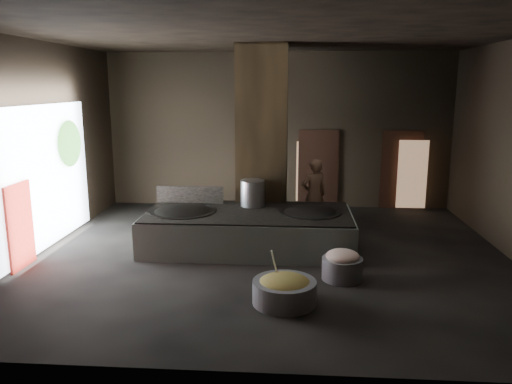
# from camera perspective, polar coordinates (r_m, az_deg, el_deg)

# --- Properties ---
(floor) EXTENTS (10.00, 9.00, 0.10)m
(floor) POSITION_cam_1_polar(r_m,az_deg,el_deg) (10.78, 1.70, -7.42)
(floor) COLOR black
(floor) RESTS_ON ground
(ceiling) EXTENTS (10.00, 9.00, 0.10)m
(ceiling) POSITION_cam_1_polar(r_m,az_deg,el_deg) (10.21, 1.87, 17.71)
(ceiling) COLOR black
(ceiling) RESTS_ON back_wall
(back_wall) EXTENTS (10.00, 0.10, 4.50)m
(back_wall) POSITION_cam_1_polar(r_m,az_deg,el_deg) (14.77, 2.53, 7.02)
(back_wall) COLOR black
(back_wall) RESTS_ON ground
(front_wall) EXTENTS (10.00, 0.10, 4.50)m
(front_wall) POSITION_cam_1_polar(r_m,az_deg,el_deg) (5.77, -0.12, -0.89)
(front_wall) COLOR black
(front_wall) RESTS_ON ground
(left_wall) EXTENTS (0.10, 9.00, 4.50)m
(left_wall) POSITION_cam_1_polar(r_m,az_deg,el_deg) (11.60, -24.08, 4.61)
(left_wall) COLOR black
(left_wall) RESTS_ON ground
(pillar) EXTENTS (1.20, 1.20, 4.50)m
(pillar) POSITION_cam_1_polar(r_m,az_deg,el_deg) (12.14, 0.74, 5.94)
(pillar) COLOR black
(pillar) RESTS_ON ground
(hearth_platform) EXTENTS (4.56, 2.21, 0.79)m
(hearth_platform) POSITION_cam_1_polar(r_m,az_deg,el_deg) (11.08, -0.88, -4.45)
(hearth_platform) COLOR #ABBCA9
(hearth_platform) RESTS_ON ground
(platform_cap) EXTENTS (4.45, 2.13, 0.03)m
(platform_cap) POSITION_cam_1_polar(r_m,az_deg,el_deg) (10.97, -0.88, -2.34)
(platform_cap) COLOR black
(platform_cap) RESTS_ON hearth_platform
(wok_left) EXTENTS (1.43, 1.43, 0.40)m
(wok_left) POSITION_cam_1_polar(r_m,az_deg,el_deg) (11.16, -8.35, -2.57)
(wok_left) COLOR black
(wok_left) RESTS_ON hearth_platform
(wok_left_rim) EXTENTS (1.46, 1.46, 0.05)m
(wok_left_rim) POSITION_cam_1_polar(r_m,az_deg,el_deg) (11.14, -8.36, -2.22)
(wok_left_rim) COLOR black
(wok_left_rim) RESTS_ON hearth_platform
(wok_right) EXTENTS (1.33, 1.33, 0.38)m
(wok_right) POSITION_cam_1_polar(r_m,az_deg,el_deg) (11.00, 6.17, -2.72)
(wok_right) COLOR black
(wok_right) RESTS_ON hearth_platform
(wok_right_rim) EXTENTS (1.36, 1.36, 0.05)m
(wok_right_rim) POSITION_cam_1_polar(r_m,az_deg,el_deg) (10.99, 6.18, -2.37)
(wok_right_rim) COLOR black
(wok_right_rim) RESTS_ON hearth_platform
(stock_pot) EXTENTS (0.55, 0.55, 0.59)m
(stock_pot) POSITION_cam_1_polar(r_m,az_deg,el_deg) (11.43, -0.40, -0.14)
(stock_pot) COLOR #B6BBBF
(stock_pot) RESTS_ON hearth_platform
(splash_guard) EXTENTS (1.58, 0.07, 0.40)m
(splash_guard) POSITION_cam_1_polar(r_m,az_deg,el_deg) (11.85, -7.57, -0.29)
(splash_guard) COLOR black
(splash_guard) RESTS_ON hearth_platform
(cook) EXTENTS (0.77, 0.65, 1.80)m
(cook) POSITION_cam_1_polar(r_m,az_deg,el_deg) (12.39, 6.64, -0.34)
(cook) COLOR brown
(cook) RESTS_ON ground
(veg_basin) EXTENTS (1.15, 1.15, 0.39)m
(veg_basin) POSITION_cam_1_polar(r_m,az_deg,el_deg) (8.43, 3.26, -11.34)
(veg_basin) COLOR gray
(veg_basin) RESTS_ON ground
(veg_fill) EXTENTS (0.87, 0.87, 0.27)m
(veg_fill) POSITION_cam_1_polar(r_m,az_deg,el_deg) (8.37, 3.28, -10.37)
(veg_fill) COLOR olive
(veg_fill) RESTS_ON veg_basin
(ladle) EXTENTS (0.17, 0.41, 0.75)m
(ladle) POSITION_cam_1_polar(r_m,az_deg,el_deg) (8.44, 2.28, -8.71)
(ladle) COLOR #B6BBBF
(ladle) RESTS_ON veg_basin
(meat_basin) EXTENTS (0.89, 0.89, 0.41)m
(meat_basin) POSITION_cam_1_polar(r_m,az_deg,el_deg) (9.53, 9.82, -8.62)
(meat_basin) COLOR gray
(meat_basin) RESTS_ON ground
(meat_fill) EXTENTS (0.63, 0.63, 0.24)m
(meat_fill) POSITION_cam_1_polar(r_m,az_deg,el_deg) (9.45, 9.87, -7.24)
(meat_fill) COLOR #DA9683
(meat_fill) RESTS_ON meat_basin
(doorway_near) EXTENTS (1.18, 0.08, 2.38)m
(doorway_near) POSITION_cam_1_polar(r_m,az_deg,el_deg) (14.83, 7.12, 2.47)
(doorway_near) COLOR black
(doorway_near) RESTS_ON ground
(doorway_near_glow) EXTENTS (0.76, 0.04, 1.79)m
(doorway_near_glow) POSITION_cam_1_polar(r_m,az_deg,el_deg) (14.88, 6.09, 2.33)
(doorway_near_glow) COLOR #8C6647
(doorway_near_glow) RESTS_ON ground
(doorway_far) EXTENTS (1.18, 0.08, 2.38)m
(doorway_far) POSITION_cam_1_polar(r_m,az_deg,el_deg) (15.14, 16.23, 2.28)
(doorway_far) COLOR black
(doorway_far) RESTS_ON ground
(doorway_far_glow) EXTENTS (0.83, 0.04, 1.97)m
(doorway_far_glow) POSITION_cam_1_polar(r_m,az_deg,el_deg) (15.00, 17.43, 1.93)
(doorway_far_glow) COLOR #8C6647
(doorway_far_glow) RESTS_ON ground
(left_opening) EXTENTS (0.04, 4.20, 3.10)m
(left_opening) POSITION_cam_1_polar(r_m,az_deg,el_deg) (11.82, -22.94, 1.64)
(left_opening) COLOR white
(left_opening) RESTS_ON ground
(pavilion_sliver) EXTENTS (0.05, 0.90, 1.70)m
(pavilion_sliver) POSITION_cam_1_polar(r_m,az_deg,el_deg) (10.83, -25.36, -3.53)
(pavilion_sliver) COLOR maroon
(pavilion_sliver) RESTS_ON ground
(tree_silhouette) EXTENTS (0.28, 1.10, 1.10)m
(tree_silhouette) POSITION_cam_1_polar(r_m,az_deg,el_deg) (12.68, -20.52, 5.21)
(tree_silhouette) COLOR #194714
(tree_silhouette) RESTS_ON left_opening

